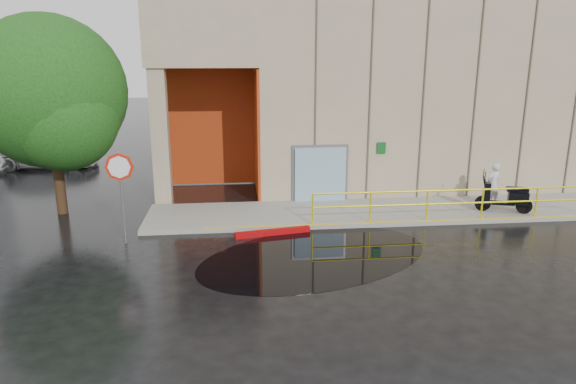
# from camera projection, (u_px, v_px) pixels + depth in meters

# --- Properties ---
(ground) EXTENTS (120.00, 120.00, 0.00)m
(ground) POSITION_uv_depth(u_px,v_px,m) (349.00, 266.00, 13.63)
(ground) COLOR black
(ground) RESTS_ON ground
(sidewalk) EXTENTS (20.00, 3.00, 0.15)m
(sidewalk) POSITION_uv_depth(u_px,v_px,m) (431.00, 210.00, 18.35)
(sidewalk) COLOR gray
(sidewalk) RESTS_ON ground
(building) EXTENTS (20.00, 10.17, 8.00)m
(building) POSITION_uv_depth(u_px,v_px,m) (408.00, 83.00, 23.64)
(building) COLOR gray
(building) RESTS_ON ground
(guardrail) EXTENTS (9.56, 0.06, 1.03)m
(guardrail) POSITION_uv_depth(u_px,v_px,m) (455.00, 204.00, 16.92)
(guardrail) COLOR #DACA0B
(guardrail) RESTS_ON sidewalk
(person) EXTENTS (0.66, 0.55, 1.56)m
(person) POSITION_uv_depth(u_px,v_px,m) (493.00, 184.00, 18.47)
(person) COLOR silver
(person) RESTS_ON sidewalk
(scooter) EXTENTS (1.92, 1.21, 1.45)m
(scooter) POSITION_uv_depth(u_px,v_px,m) (506.00, 189.00, 17.63)
(scooter) COLOR black
(scooter) RESTS_ON sidewalk
(stop_sign) EXTENTS (0.82, 0.11, 2.74)m
(stop_sign) POSITION_uv_depth(u_px,v_px,m) (120.00, 179.00, 14.76)
(stop_sign) COLOR slate
(stop_sign) RESTS_ON ground
(red_curb) EXTENTS (2.39, 0.62, 0.18)m
(red_curb) POSITION_uv_depth(u_px,v_px,m) (273.00, 232.00, 15.97)
(red_curb) COLOR #A00507
(red_curb) RESTS_ON ground
(puddle) EXTENTS (8.03, 6.65, 0.01)m
(puddle) POSITION_uv_depth(u_px,v_px,m) (316.00, 256.00, 14.30)
(puddle) COLOR black
(puddle) RESTS_ON ground
(car_c) EXTENTS (5.15, 2.34, 1.46)m
(car_c) POSITION_uv_depth(u_px,v_px,m) (45.00, 153.00, 25.58)
(car_c) COLOR #B9BDC0
(car_c) RESTS_ON ground
(tree_near) EXTENTS (5.12, 5.12, 6.81)m
(tree_near) POSITION_uv_depth(u_px,v_px,m) (52.00, 98.00, 17.08)
(tree_near) COLOR black
(tree_near) RESTS_ON ground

